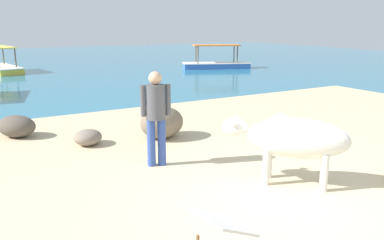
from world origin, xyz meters
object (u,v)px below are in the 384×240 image
(boat_yellow, at_px, (2,67))
(cow, at_px, (293,139))
(boat_blue, at_px, (216,63))
(person_standing, at_px, (156,112))

(boat_yellow, bearing_deg, cow, 178.15)
(cow, relative_size, boat_yellow, 0.44)
(cow, bearing_deg, boat_blue, -72.22)
(boat_blue, distance_m, boat_yellow, 11.13)
(cow, xyz_separation_m, person_standing, (-1.43, 1.76, 0.23))
(person_standing, relative_size, boat_blue, 0.42)
(cow, distance_m, person_standing, 2.28)
(cow, xyz_separation_m, boat_yellow, (-2.43, 18.19, -0.46))
(cow, height_order, boat_yellow, boat_yellow)
(boat_blue, height_order, boat_yellow, same)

